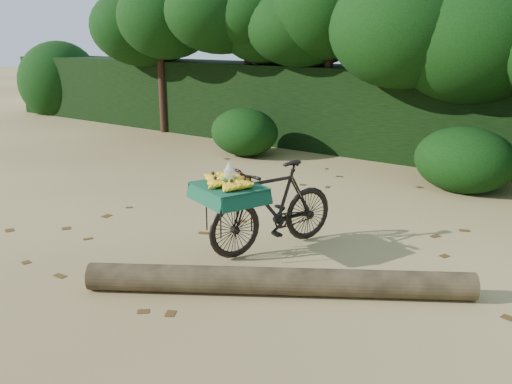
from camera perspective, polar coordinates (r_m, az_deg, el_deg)
The scene contains 7 objects.
ground at distance 6.46m, azimuth -3.40°, elevation -6.03°, with size 80.00×80.00×0.00m, color tan.
vendor_bicycle at distance 6.29m, azimuth 1.62°, elevation -1.43°, with size 1.18×1.87×1.04m.
fallen_log at distance 5.34m, azimuth 2.38°, elevation -9.37°, with size 0.27×0.27×3.75m, color brown.
hedge_backdrop at distance 11.64m, azimuth 16.92°, elevation 7.85°, with size 26.00×1.80×1.80m, color black.
tree_row at distance 11.05m, azimuth 12.68°, elevation 13.48°, with size 14.50×2.00×4.00m, color black, non-canonical shape.
bush_clumps at distance 9.70m, azimuth 15.42°, elevation 3.73°, with size 8.80×1.70×0.90m, color black, non-canonical shape.
leaf_litter at distance 6.93m, azimuth 0.04°, elevation -4.37°, with size 7.00×7.30×0.01m, color #472F13, non-canonical shape.
Camera 1 is at (3.85, -4.58, 2.43)m, focal length 38.00 mm.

